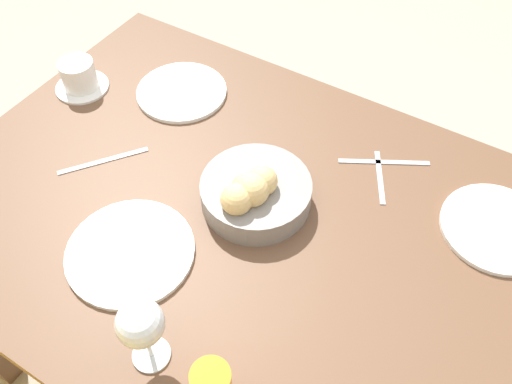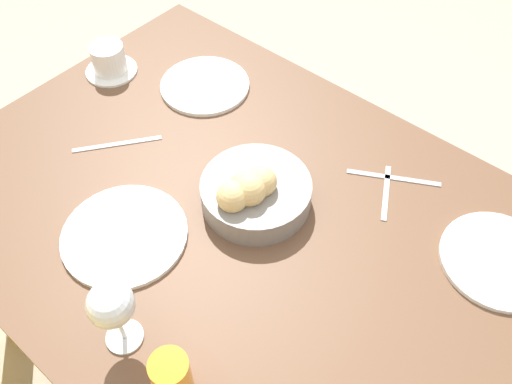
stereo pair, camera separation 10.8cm
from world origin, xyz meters
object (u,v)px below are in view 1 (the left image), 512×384
object	(u,v)px
plate_near_left	(497,228)
plate_far_center	(130,252)
bread_basket	(254,192)
wine_glass	(141,325)
plate_near_right	(182,92)
spoon_coffee	(380,177)
fork_silver	(384,162)
coffee_cup	(79,77)
knife_silver	(103,161)

from	to	relation	value
plate_near_left	plate_far_center	xyz separation A→B (m)	(0.57, 0.42, 0.00)
bread_basket	wine_glass	world-z (taller)	wine_glass
plate_near_right	spoon_coffee	xyz separation A→B (m)	(-0.52, -0.00, -0.00)
wine_glass	spoon_coffee	xyz separation A→B (m)	(-0.17, -0.56, -0.11)
bread_basket	fork_silver	xyz separation A→B (m)	(-0.18, -0.24, -0.04)
plate_near_right	plate_far_center	distance (m)	0.46
plate_far_center	coffee_cup	xyz separation A→B (m)	(0.41, -0.31, 0.03)
wine_glass	knife_silver	bearing A→B (deg)	-38.68
plate_far_center	wine_glass	distance (m)	0.24
plate_near_left	plate_far_center	bearing A→B (deg)	35.89
wine_glass	coffee_cup	distance (m)	0.73
plate_near_right	wine_glass	world-z (taller)	wine_glass
plate_near_right	plate_far_center	bearing A→B (deg)	114.30
plate_near_right	bread_basket	bearing A→B (deg)	148.80
plate_near_right	coffee_cup	xyz separation A→B (m)	(0.22, 0.11, 0.03)
knife_silver	spoon_coffee	size ratio (longest dim) A/B	1.21
bread_basket	knife_silver	world-z (taller)	bread_basket
coffee_cup	fork_silver	bearing A→B (deg)	-167.99
wine_glass	coffee_cup	size ratio (longest dim) A/B	1.21
bread_basket	knife_silver	xyz separation A→B (m)	(0.34, 0.07, -0.04)
plate_far_center	fork_silver	size ratio (longest dim) A/B	1.38
coffee_cup	knife_silver	distance (m)	0.26
bread_basket	plate_near_right	bearing A→B (deg)	-31.20
wine_glass	fork_silver	world-z (taller)	wine_glass
coffee_cup	spoon_coffee	xyz separation A→B (m)	(-0.74, -0.11, -0.03)
fork_silver	spoon_coffee	xyz separation A→B (m)	(-0.01, 0.04, 0.00)
bread_basket	plate_far_center	size ratio (longest dim) A/B	0.91
plate_near_left	wine_glass	world-z (taller)	wine_glass
plate_far_center	wine_glass	size ratio (longest dim) A/B	1.56
knife_silver	wine_glass	bearing A→B (deg)	141.32
wine_glass	bread_basket	bearing A→B (deg)	-86.74
plate_near_right	fork_silver	xyz separation A→B (m)	(-0.51, -0.04, -0.00)
plate_near_left	spoon_coffee	distance (m)	0.25
plate_near_right	spoon_coffee	size ratio (longest dim) A/B	1.61
plate_near_right	fork_silver	bearing A→B (deg)	-174.96
plate_near_right	plate_far_center	world-z (taller)	same
plate_near_right	knife_silver	bearing A→B (deg)	87.42
plate_near_left	plate_far_center	size ratio (longest dim) A/B	0.90
bread_basket	plate_far_center	bearing A→B (deg)	58.12
wine_glass	knife_silver	world-z (taller)	wine_glass
spoon_coffee	coffee_cup	bearing A→B (deg)	8.52
spoon_coffee	fork_silver	bearing A→B (deg)	-78.17
plate_far_center	plate_near_left	bearing A→B (deg)	-144.11
wine_glass	coffee_cup	xyz separation A→B (m)	(0.57, -0.45, -0.08)
plate_near_right	plate_far_center	xyz separation A→B (m)	(-0.19, 0.42, 0.00)
wine_glass	knife_silver	xyz separation A→B (m)	(0.36, -0.29, -0.11)
plate_near_right	coffee_cup	bearing A→B (deg)	26.58
bread_basket	spoon_coffee	distance (m)	0.28
bread_basket	plate_near_right	size ratio (longest dim) A/B	1.02
plate_far_center	fork_silver	world-z (taller)	plate_far_center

